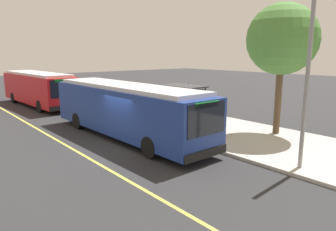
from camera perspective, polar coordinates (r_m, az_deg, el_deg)
name	(u,v)px	position (r m, az deg, el deg)	size (l,w,h in m)	color
ground_plane	(123,146)	(15.95, -8.23, -5.50)	(120.00, 120.00, 0.00)	#2B2B2D
sidewalk_curb	(205,127)	(19.61, 6.86, -2.06)	(44.00, 6.40, 0.15)	#B7B2A8
lane_stripe_center	(82,154)	(14.98, -15.46, -6.90)	(36.00, 0.14, 0.01)	#E0D64C
transit_bus_main	(125,109)	(17.19, -7.83, 1.27)	(12.09, 2.81, 2.95)	navy
transit_bus_second	(38,88)	(29.87, -22.71, 4.73)	(11.05, 3.08, 2.95)	red
bus_shelter	(183,96)	(19.87, 2.75, 3.58)	(2.90, 1.60, 2.48)	#333338
waiting_bench	(188,117)	(19.84, 3.65, -0.20)	(1.60, 0.48, 0.95)	brown
route_sign_post	(188,102)	(17.31, 3.74, 2.56)	(0.44, 0.08, 2.80)	#333338
pedestrian_commuter	(170,112)	(18.90, 0.28, 0.74)	(0.24, 0.40, 1.69)	#282D47
street_tree_near_shelter	(282,40)	(18.20, 20.21, 12.91)	(3.82, 3.82, 7.10)	brown
utility_pole	(307,87)	(12.87, 24.06, 4.84)	(0.16, 0.16, 6.40)	gray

